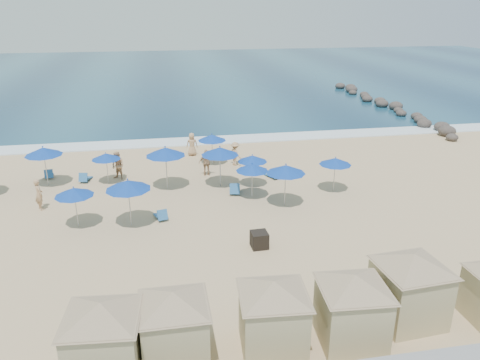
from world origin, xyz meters
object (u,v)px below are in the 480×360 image
object	(u,v)px
umbrella_9	(212,138)
beachgoer_4	(192,144)
cabana_0	(103,330)
umbrella_10	(252,158)
umbrella_3	(74,192)
beachgoer_2	(207,163)
trash_bin	(259,240)
cabana_4	(411,279)
beachgoer_3	(235,154)
umbrella_8	(252,168)
rock_jetty	(387,105)
umbrella_7	(220,151)
beachgoer_1	(118,166)
umbrella_2	(43,151)
beachgoer_0	(39,194)
umbrella_4	(106,156)
cabana_3	(353,300)
umbrella_5	(165,152)
umbrella_6	(128,185)
cabana_2	(273,306)
umbrella_11	(335,161)
umbrella_12	(286,169)
cabana_1	(174,317)

from	to	relation	value
umbrella_9	beachgoer_4	size ratio (longest dim) A/B	1.31
cabana_0	umbrella_10	xyz separation A→B (m)	(7.61, 14.76, 0.18)
umbrella_9	umbrella_3	bearing A→B (deg)	-132.83
beachgoer_2	trash_bin	bearing A→B (deg)	101.14
cabana_4	beachgoer_3	world-z (taller)	cabana_4
umbrella_8	beachgoer_2	size ratio (longest dim) A/B	1.24
rock_jetty	umbrella_7	world-z (taller)	umbrella_7
beachgoer_1	umbrella_2	bearing A→B (deg)	-138.21
cabana_0	umbrella_3	bearing A→B (deg)	102.29
beachgoer_4	beachgoer_2	bearing A→B (deg)	100.41
beachgoer_0	beachgoer_3	bearing A→B (deg)	-96.11
umbrella_4	beachgoer_3	bearing A→B (deg)	13.11
cabana_3	umbrella_5	size ratio (longest dim) A/B	1.64
umbrella_6	beachgoer_1	xyz separation A→B (m)	(-1.04, 7.12, -1.34)
umbrella_7	rock_jetty	bearing A→B (deg)	43.09
umbrella_4	umbrella_8	size ratio (longest dim) A/B	0.94
beachgoer_0	trash_bin	bearing A→B (deg)	-151.03
cabana_2	beachgoer_0	distance (m)	16.54
beachgoer_1	umbrella_8	bearing A→B (deg)	6.42
umbrella_8	umbrella_11	distance (m)	5.12
cabana_4	beachgoer_0	distance (m)	19.70
umbrella_2	umbrella_9	size ratio (longest dim) A/B	1.14
cabana_4	beachgoer_0	bearing A→B (deg)	140.26
cabana_3	umbrella_7	xyz separation A→B (m)	(-2.33, 14.99, 0.67)
beachgoer_0	umbrella_12	bearing A→B (deg)	-129.00
beachgoer_3	cabana_2	bearing A→B (deg)	144.18
trash_bin	beachgoer_3	xyz separation A→B (m)	(0.89, 11.94, 0.46)
cabana_2	umbrella_12	size ratio (longest dim) A/B	1.78
umbrella_5	umbrella_10	distance (m)	5.31
umbrella_7	umbrella_12	world-z (taller)	umbrella_7
cabana_0	umbrella_2	xyz separation A→B (m)	(-5.03, 17.17, 0.60)
cabana_2	umbrella_3	xyz separation A→B (m)	(-7.65, 10.52, 0.32)
cabana_1	beachgoer_0	world-z (taller)	cabana_1
cabana_3	beachgoer_2	bearing A→B (deg)	99.73
cabana_0	umbrella_4	bearing A→B (deg)	94.48
umbrella_9	umbrella_12	distance (m)	8.54
umbrella_6	umbrella_11	world-z (taller)	umbrella_6
trash_bin	beachgoer_1	xyz separation A→B (m)	(-7.05, 10.54, 0.53)
cabana_2	rock_jetty	bearing A→B (deg)	58.22
umbrella_6	umbrella_2	bearing A→B (deg)	128.54
umbrella_2	beachgoer_3	size ratio (longest dim) A/B	1.53
umbrella_11	beachgoer_1	xyz separation A→B (m)	(-13.03, 4.48, -1.00)
umbrella_3	umbrella_5	xyz separation A→B (m)	(4.70, 4.54, 0.45)
beachgoer_2	cabana_4	bearing A→B (deg)	112.00
cabana_2	umbrella_10	size ratio (longest dim) A/B	2.13
umbrella_9	beachgoer_1	xyz separation A→B (m)	(-6.38, -1.89, -1.05)
cabana_1	umbrella_11	bearing A→B (deg)	51.36
umbrella_7	umbrella_10	xyz separation A→B (m)	(1.97, -0.35, -0.47)
umbrella_3	umbrella_5	distance (m)	6.55
trash_bin	beachgoer_4	bearing A→B (deg)	95.11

